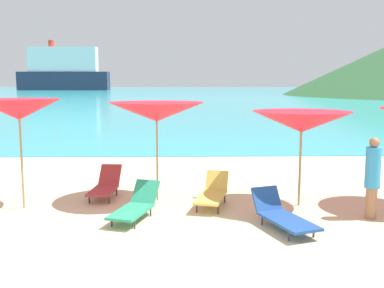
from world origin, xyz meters
The scene contains 11 objects.
ground_plane centered at (0.00, 10.00, -0.15)m, with size 50.00×100.00×0.30m, color beige.
ocean_water centered at (0.00, 229.21, 0.01)m, with size 650.00×440.00×0.02m, color #2DADBC.
umbrella_2 centered at (-2.81, 2.69, 2.12)m, with size 1.89×1.89×2.34m.
umbrella_3 centered at (0.02, 3.26, 2.03)m, with size 2.37×2.37×2.25m.
umbrella_4 centered at (3.16, 2.77, 1.84)m, with size 2.15×2.15×2.07m.
lounge_chair_2 centered at (-0.33, 1.91, 0.27)m, with size 0.96×1.59×0.64m.
lounge_chair_3 centered at (2.44, 1.26, 0.26)m, with size 1.07×1.65×0.64m.
lounge_chair_4 centered at (1.26, 2.80, 0.29)m, with size 0.87×1.58×0.66m.
lounge_chair_9 centered at (-1.21, 3.55, 0.29)m, with size 0.63×1.47×0.67m.
beachgoer_1 centered at (4.33, 1.82, 0.86)m, with size 0.29×0.29×1.62m.
cruise_ship centered at (-54.10, 195.00, 8.62)m, with size 41.29×8.44×22.44m.
Camera 1 is at (0.61, -6.38, 2.64)m, focal length 40.34 mm.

